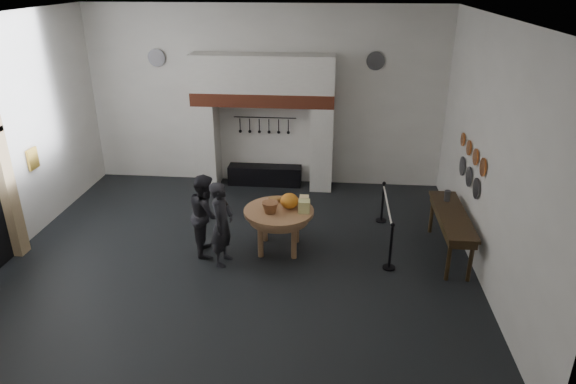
# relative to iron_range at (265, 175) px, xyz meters

# --- Properties ---
(floor) EXTENTS (9.00, 8.00, 0.02)m
(floor) POSITION_rel_iron_range_xyz_m (0.00, -3.72, -0.25)
(floor) COLOR black
(floor) RESTS_ON ground
(ceiling) EXTENTS (9.00, 8.00, 0.02)m
(ceiling) POSITION_rel_iron_range_xyz_m (0.00, -3.72, 4.25)
(ceiling) COLOR silver
(ceiling) RESTS_ON wall_back
(wall_back) EXTENTS (9.00, 0.02, 4.50)m
(wall_back) POSITION_rel_iron_range_xyz_m (0.00, 0.28, 2.00)
(wall_back) COLOR white
(wall_back) RESTS_ON floor
(wall_front) EXTENTS (9.00, 0.02, 4.50)m
(wall_front) POSITION_rel_iron_range_xyz_m (0.00, -7.72, 2.00)
(wall_front) COLOR white
(wall_front) RESTS_ON floor
(wall_left) EXTENTS (0.02, 8.00, 4.50)m
(wall_left) POSITION_rel_iron_range_xyz_m (-4.50, -3.72, 2.00)
(wall_left) COLOR white
(wall_left) RESTS_ON floor
(wall_right) EXTENTS (0.02, 8.00, 4.50)m
(wall_right) POSITION_rel_iron_range_xyz_m (4.50, -3.72, 2.00)
(wall_right) COLOR white
(wall_right) RESTS_ON floor
(chimney_pier_left) EXTENTS (0.55, 0.70, 2.15)m
(chimney_pier_left) POSITION_rel_iron_range_xyz_m (-1.48, -0.07, 0.82)
(chimney_pier_left) COLOR silver
(chimney_pier_left) RESTS_ON floor
(chimney_pier_right) EXTENTS (0.55, 0.70, 2.15)m
(chimney_pier_right) POSITION_rel_iron_range_xyz_m (1.48, -0.07, 0.82)
(chimney_pier_right) COLOR silver
(chimney_pier_right) RESTS_ON floor
(hearth_brick_band) EXTENTS (3.50, 0.72, 0.32)m
(hearth_brick_band) POSITION_rel_iron_range_xyz_m (0.00, -0.07, 2.06)
(hearth_brick_band) COLOR #9E442B
(hearth_brick_band) RESTS_ON chimney_pier_left
(chimney_hood) EXTENTS (3.50, 0.70, 0.90)m
(chimney_hood) POSITION_rel_iron_range_xyz_m (0.00, -0.07, 2.67)
(chimney_hood) COLOR silver
(chimney_hood) RESTS_ON hearth_brick_band
(iron_range) EXTENTS (1.90, 0.45, 0.50)m
(iron_range) POSITION_rel_iron_range_xyz_m (0.00, 0.00, 0.00)
(iron_range) COLOR black
(iron_range) RESTS_ON floor
(utensil_rail) EXTENTS (1.60, 0.02, 0.02)m
(utensil_rail) POSITION_rel_iron_range_xyz_m (0.00, 0.20, 1.50)
(utensil_rail) COLOR black
(utensil_rail) RESTS_ON wall_back
(door_jamb_far) EXTENTS (0.22, 0.30, 2.60)m
(door_jamb_far) POSITION_rel_iron_range_xyz_m (-4.38, -4.02, 1.05)
(door_jamb_far) COLOR tan
(door_jamb_far) RESTS_ON floor
(wall_plaque) EXTENTS (0.05, 0.34, 0.44)m
(wall_plaque) POSITION_rel_iron_range_xyz_m (-4.45, -2.92, 1.35)
(wall_plaque) COLOR gold
(wall_plaque) RESTS_ON wall_left
(work_table) EXTENTS (1.70, 1.70, 0.07)m
(work_table) POSITION_rel_iron_range_xyz_m (0.74, -3.39, 0.59)
(work_table) COLOR #AB7650
(work_table) RESTS_ON floor
(pumpkin) EXTENTS (0.36, 0.36, 0.31)m
(pumpkin) POSITION_rel_iron_range_xyz_m (0.94, -3.29, 0.78)
(pumpkin) COLOR orange
(pumpkin) RESTS_ON work_table
(cheese_block_big) EXTENTS (0.22, 0.22, 0.24)m
(cheese_block_big) POSITION_rel_iron_range_xyz_m (1.24, -3.44, 0.74)
(cheese_block_big) COLOR #D0CD7C
(cheese_block_big) RESTS_ON work_table
(cheese_block_small) EXTENTS (0.18, 0.18, 0.20)m
(cheese_block_small) POSITION_rel_iron_range_xyz_m (1.22, -3.14, 0.72)
(cheese_block_small) COLOR #F4DA92
(cheese_block_small) RESTS_ON work_table
(wicker_basket) EXTENTS (0.39, 0.39, 0.22)m
(wicker_basket) POSITION_rel_iron_range_xyz_m (0.59, -3.54, 0.73)
(wicker_basket) COLOR #915A35
(wicker_basket) RESTS_ON work_table
(bread_loaf) EXTENTS (0.31, 0.18, 0.13)m
(bread_loaf) POSITION_rel_iron_range_xyz_m (0.64, -3.04, 0.69)
(bread_loaf) COLOR #A97F3C
(bread_loaf) RESTS_ON work_table
(visitor_near) EXTENTS (0.51, 0.67, 1.67)m
(visitor_near) POSITION_rel_iron_range_xyz_m (-0.26, -4.01, 0.59)
(visitor_near) COLOR black
(visitor_near) RESTS_ON floor
(visitor_far) EXTENTS (0.79, 0.92, 1.64)m
(visitor_far) POSITION_rel_iron_range_xyz_m (-0.66, -3.61, 0.57)
(visitor_far) COLOR black
(visitor_far) RESTS_ON floor
(side_table) EXTENTS (0.55, 2.20, 0.06)m
(side_table) POSITION_rel_iron_range_xyz_m (4.10, -3.30, 0.62)
(side_table) COLOR #352813
(side_table) RESTS_ON floor
(pewter_jug) EXTENTS (0.12, 0.12, 0.22)m
(pewter_jug) POSITION_rel_iron_range_xyz_m (4.10, -2.70, 0.76)
(pewter_jug) COLOR #444448
(pewter_jug) RESTS_ON side_table
(copper_pan_a) EXTENTS (0.03, 0.34, 0.34)m
(copper_pan_a) POSITION_rel_iron_range_xyz_m (4.46, -3.52, 1.70)
(copper_pan_a) COLOR #C6662D
(copper_pan_a) RESTS_ON wall_right
(copper_pan_b) EXTENTS (0.03, 0.32, 0.32)m
(copper_pan_b) POSITION_rel_iron_range_xyz_m (4.46, -2.97, 1.70)
(copper_pan_b) COLOR #C6662D
(copper_pan_b) RESTS_ON wall_right
(copper_pan_c) EXTENTS (0.03, 0.30, 0.30)m
(copper_pan_c) POSITION_rel_iron_range_xyz_m (4.46, -2.42, 1.70)
(copper_pan_c) COLOR #C6662D
(copper_pan_c) RESTS_ON wall_right
(copper_pan_d) EXTENTS (0.03, 0.28, 0.28)m
(copper_pan_d) POSITION_rel_iron_range_xyz_m (4.46, -1.87, 1.70)
(copper_pan_d) COLOR #C6662D
(copper_pan_d) RESTS_ON wall_right
(pewter_plate_left) EXTENTS (0.03, 0.40, 0.40)m
(pewter_plate_left) POSITION_rel_iron_range_xyz_m (4.46, -3.32, 1.20)
(pewter_plate_left) COLOR #4C4C51
(pewter_plate_left) RESTS_ON wall_right
(pewter_plate_mid) EXTENTS (0.03, 0.40, 0.40)m
(pewter_plate_mid) POSITION_rel_iron_range_xyz_m (4.46, -2.72, 1.20)
(pewter_plate_mid) COLOR #4C4C51
(pewter_plate_mid) RESTS_ON wall_right
(pewter_plate_right) EXTENTS (0.03, 0.40, 0.40)m
(pewter_plate_right) POSITION_rel_iron_range_xyz_m (4.46, -2.12, 1.20)
(pewter_plate_right) COLOR #4C4C51
(pewter_plate_right) RESTS_ON wall_right
(pewter_plate_back_left) EXTENTS (0.44, 0.03, 0.44)m
(pewter_plate_back_left) POSITION_rel_iron_range_xyz_m (-2.70, 0.24, 2.95)
(pewter_plate_back_left) COLOR #4C4C51
(pewter_plate_back_left) RESTS_ON wall_back
(pewter_plate_back_right) EXTENTS (0.44, 0.03, 0.44)m
(pewter_plate_back_right) POSITION_rel_iron_range_xyz_m (2.70, 0.24, 2.95)
(pewter_plate_back_right) COLOR #4C4C51
(pewter_plate_back_right) RESTS_ON wall_back
(barrier_post_near) EXTENTS (0.05, 0.05, 0.90)m
(barrier_post_near) POSITION_rel_iron_range_xyz_m (2.90, -3.93, 0.20)
(barrier_post_near) COLOR black
(barrier_post_near) RESTS_ON floor
(barrier_post_far) EXTENTS (0.05, 0.05, 0.90)m
(barrier_post_far) POSITION_rel_iron_range_xyz_m (2.90, -1.93, 0.20)
(barrier_post_far) COLOR black
(barrier_post_far) RESTS_ON floor
(barrier_rope) EXTENTS (0.04, 2.00, 0.04)m
(barrier_rope) POSITION_rel_iron_range_xyz_m (2.90, -2.93, 0.60)
(barrier_rope) COLOR silver
(barrier_rope) RESTS_ON barrier_post_near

